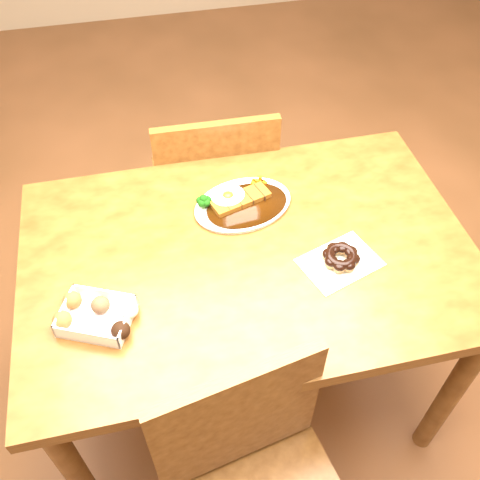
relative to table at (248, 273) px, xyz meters
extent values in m
plane|color=brown|center=(0.00, 0.00, -0.65)|extent=(6.00, 6.00, 0.00)
cube|color=#4E290F|center=(0.00, 0.00, 0.08)|extent=(1.20, 0.80, 0.04)
cylinder|color=#4E290F|center=(-0.54, -0.34, -0.30)|extent=(0.06, 0.06, 0.71)
cylinder|color=#4E290F|center=(0.54, -0.34, -0.30)|extent=(0.06, 0.06, 0.71)
cylinder|color=#4E290F|center=(-0.54, 0.34, -0.30)|extent=(0.06, 0.06, 0.71)
cylinder|color=#4E290F|center=(0.54, 0.34, -0.30)|extent=(0.06, 0.06, 0.71)
cube|color=#4E290F|center=(0.00, 0.60, -0.22)|extent=(0.43, 0.43, 0.04)
cylinder|color=#4E290F|center=(0.17, 0.77, -0.45)|extent=(0.04, 0.04, 0.41)
cylinder|color=#4E290F|center=(-0.17, 0.77, -0.45)|extent=(0.04, 0.04, 0.41)
cylinder|color=#4E290F|center=(0.16, 0.43, -0.45)|extent=(0.04, 0.04, 0.41)
cylinder|color=#4E290F|center=(-0.18, 0.43, -0.45)|extent=(0.04, 0.04, 0.41)
cube|color=#4E290F|center=(-0.01, 0.41, 0.02)|extent=(0.40, 0.04, 0.40)
cylinder|color=#4E290F|center=(0.05, -0.40, -0.45)|extent=(0.04, 0.04, 0.41)
cube|color=#4E290F|center=(-0.12, -0.41, 0.02)|extent=(0.40, 0.10, 0.40)
ellipsoid|color=white|center=(0.02, 0.17, 0.10)|extent=(0.32, 0.26, 0.01)
ellipsoid|color=black|center=(0.03, 0.15, 0.11)|extent=(0.27, 0.22, 0.01)
cube|color=#6B380C|center=(0.02, 0.17, 0.12)|extent=(0.18, 0.11, 0.02)
ellipsoid|color=white|center=(-0.02, 0.18, 0.13)|extent=(0.11, 0.10, 0.01)
ellipsoid|color=#FFB214|center=(-0.02, 0.18, 0.14)|extent=(0.03, 0.03, 0.02)
cube|color=white|center=(-0.40, -0.14, 0.12)|extent=(0.20, 0.18, 0.04)
ellipsoid|color=brown|center=(-0.48, -0.13, 0.12)|extent=(0.04, 0.04, 0.04)
ellipsoid|color=pink|center=(-0.41, -0.16, 0.12)|extent=(0.04, 0.04, 0.04)
ellipsoid|color=black|center=(-0.35, -0.19, 0.12)|extent=(0.04, 0.04, 0.04)
ellipsoid|color=brown|center=(-0.46, -0.08, 0.12)|extent=(0.04, 0.04, 0.04)
ellipsoid|color=black|center=(-0.39, -0.11, 0.12)|extent=(0.04, 0.04, 0.04)
ellipsoid|color=beige|center=(-0.33, -0.14, 0.12)|extent=(0.04, 0.04, 0.04)
cube|color=silver|center=(0.22, -0.09, 0.10)|extent=(0.23, 0.19, 0.00)
torus|color=olive|center=(0.22, -0.09, 0.12)|extent=(0.12, 0.12, 0.03)
torus|color=black|center=(0.22, -0.09, 0.13)|extent=(0.11, 0.11, 0.02)
camera|label=1|loc=(-0.23, -0.90, 1.18)|focal=40.00mm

